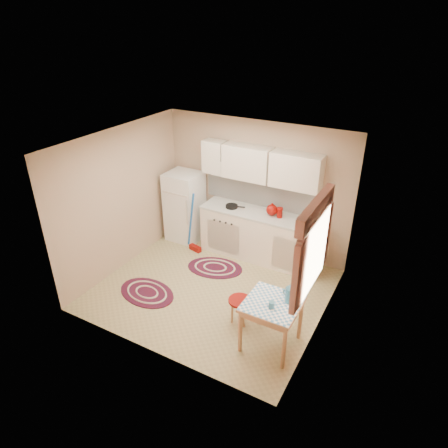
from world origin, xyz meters
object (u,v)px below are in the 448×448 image
at_px(base_cabinets, 261,237).
at_px(table, 271,324).
at_px(stool, 240,311).
at_px(fridge, 185,207).

bearing_deg(base_cabinets, table, -62.14).
height_order(table, stool, table).
distance_m(fridge, stool, 2.80).
xyz_separation_m(base_cabinets, table, (1.06, -2.01, -0.08)).
xyz_separation_m(table, stool, (-0.57, 0.20, -0.15)).
bearing_deg(table, base_cabinets, 117.86).
bearing_deg(base_cabinets, fridge, -178.25).
bearing_deg(table, fridge, 144.08).
height_order(base_cabinets, stool, base_cabinets).
relative_size(fridge, stool, 3.33).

